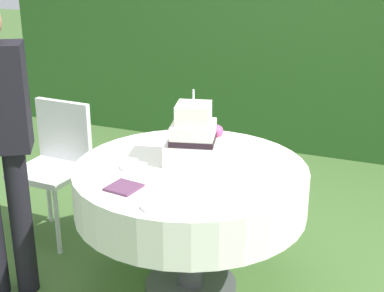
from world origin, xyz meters
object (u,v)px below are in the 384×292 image
at_px(napkin_stack, 124,187).
at_px(wedding_cake, 194,138).
at_px(cake_table, 191,189).
at_px(serving_plate_near, 154,207).
at_px(serving_plate_far, 133,167).
at_px(garden_chair, 56,157).

bearing_deg(napkin_stack, wedding_cake, 69.81).
relative_size(cake_table, napkin_stack, 8.55).
height_order(wedding_cake, serving_plate_near, wedding_cake).
distance_m(serving_plate_far, garden_chair, 0.89).
bearing_deg(cake_table, serving_plate_near, -86.53).
distance_m(serving_plate_near, garden_chair, 1.34).
bearing_deg(napkin_stack, serving_plate_near, -30.25).
bearing_deg(garden_chair, napkin_stack, -36.79).
relative_size(cake_table, serving_plate_far, 8.94).
bearing_deg(serving_plate_near, cake_table, 93.47).
bearing_deg(garden_chair, cake_table, -14.07).
distance_m(serving_plate_near, napkin_stack, 0.26).
xyz_separation_m(wedding_cake, serving_plate_far, (-0.25, -0.22, -0.12)).
height_order(wedding_cake, napkin_stack, wedding_cake).
bearing_deg(napkin_stack, garden_chair, 143.21).
bearing_deg(serving_plate_near, wedding_cake, 94.91).
height_order(cake_table, serving_plate_far, serving_plate_far).
xyz_separation_m(serving_plate_far, napkin_stack, (0.08, -0.25, 0.00)).
xyz_separation_m(cake_table, garden_chair, (-1.05, 0.26, -0.07)).
bearing_deg(garden_chair, serving_plate_near, -35.50).
bearing_deg(serving_plate_far, cake_table, 24.35).
height_order(serving_plate_near, garden_chair, garden_chair).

